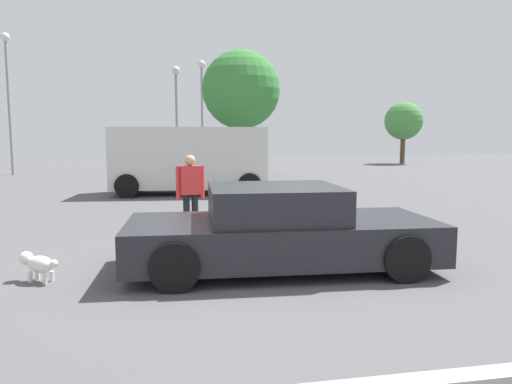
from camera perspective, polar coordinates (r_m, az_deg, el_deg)
ground_plane at (r=6.92m, az=1.17°, el=-9.47°), size 80.00×80.00×0.00m
sedan_foreground at (r=6.94m, az=2.86°, el=-4.63°), size 4.51×2.15×1.22m
dog at (r=7.01m, az=-24.83°, el=-7.85°), size 0.55×0.42×0.39m
van_white at (r=16.18m, az=-7.96°, el=4.07°), size 5.25×2.59×2.24m
pedestrian at (r=9.43m, az=-7.92°, el=0.55°), size 0.56×0.30×1.57m
light_post_near at (r=28.28m, az=-6.54°, el=11.44°), size 0.44×0.44×6.31m
light_post_mid at (r=26.34m, az=-9.59°, el=10.94°), size 0.44×0.44×5.69m
light_post_far at (r=27.00m, az=-27.76°, el=11.80°), size 0.44×0.44×7.00m
tree_back_left at (r=35.71m, az=17.36°, el=8.16°), size 2.69×2.69×4.40m
tree_back_center at (r=23.02m, az=-1.81°, el=12.20°), size 3.72×3.72×6.01m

